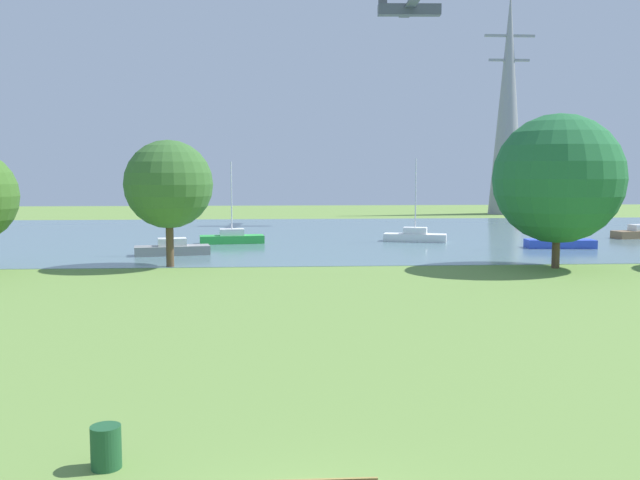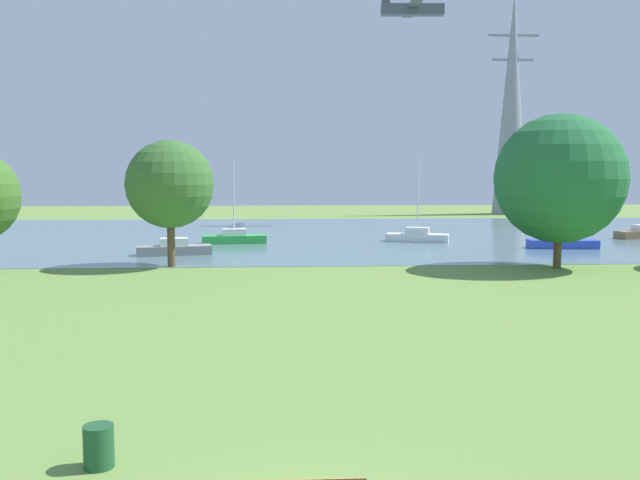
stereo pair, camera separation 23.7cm
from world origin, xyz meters
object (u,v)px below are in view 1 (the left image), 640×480
Objects in this scene: sailboat_green at (232,238)px; sailboat_blue at (560,242)px; electricity_pylon at (508,103)px; sailboat_white at (415,236)px; light_aircraft at (409,10)px; sailboat_gray at (172,248)px; sailboat_red at (540,220)px; litter_bin at (106,447)px; tree_east_far at (169,184)px; tree_west_far at (558,179)px.

sailboat_blue is at bearing -11.39° from sailboat_green.
electricity_pylon reaches higher than sailboat_green.
light_aircraft is (2.91, 18.98, 21.44)m from sailboat_white.
sailboat_red reaches higher than sailboat_gray.
sailboat_green is at bearing 90.16° from litter_bin.
sailboat_gray is 0.74× the size of sailboat_blue.
tree_east_far is 41.53m from light_aircraft.
sailboat_gray is at bearing 161.46° from tree_west_far.
tree_west_far is (19.11, -14.75, 4.60)m from sailboat_green.
sailboat_blue is at bearing -28.77° from sailboat_white.
electricity_pylon reaches higher than sailboat_blue.
sailboat_green is (-14.14, -0.42, -0.00)m from sailboat_white.
sailboat_green is 0.73× the size of light_aircraft.
sailboat_white is (14.02, 40.74, 0.06)m from litter_bin.
sailboat_white is 23.78m from sailboat_red.
sailboat_white is at bearing 23.43° from sailboat_gray.
tree_east_far is 21.95m from tree_west_far.
sailboat_red is (30.71, 17.48, 0.01)m from sailboat_green.
sailboat_gray is 0.21× the size of electricity_pylon.
sailboat_gray is 19.16m from sailboat_white.
sailboat_blue is (26.99, 2.45, 0.02)m from sailboat_gray.
sailboat_white is (17.58, 7.62, 0.01)m from sailboat_gray.
sailboat_red is at bearing -96.97° from electricity_pylon.
light_aircraft reaches higher than sailboat_green.
sailboat_green is at bearing 168.61° from sailboat_blue.
light_aircraft is (-6.50, 24.15, 21.42)m from sailboat_blue.
litter_bin is at bearing -113.53° from electricity_pylon.
light_aircraft is at bearing 52.39° from sailboat_gray.
electricity_pylon is at bearing 83.03° from sailboat_red.
tree_west_far is 0.31× the size of electricity_pylon.
sailboat_red is (7.16, 22.22, -0.01)m from sailboat_blue.
sailboat_red is at bearing -8.05° from light_aircraft.
sailboat_green is at bearing 142.32° from tree_west_far.
light_aircraft is at bearing -135.64° from electricity_pylon.
sailboat_red is (16.58, 17.05, 0.01)m from sailboat_white.
tree_west_far is 1.03× the size of light_aircraft.
litter_bin is 0.13× the size of sailboat_green.
sailboat_white is at bearing -98.73° from light_aircraft.
sailboat_red is (34.15, 24.67, 0.01)m from sailboat_gray.
tree_east_far is at bearing -141.92° from sailboat_white.
light_aircraft is at bearing 74.17° from litter_bin.
tree_east_far is at bearing -126.75° from electricity_pylon.
litter_bin is at bearing -89.84° from sailboat_green.
litter_bin is 0.12× the size of sailboat_white.
sailboat_gray is at bearing 97.00° from tree_east_far.
tree_west_far is (22.55, -7.56, 4.60)m from sailboat_gray.
tree_west_far is at bearing -105.47° from electricity_pylon.
sailboat_blue is 23.34m from sailboat_red.
litter_bin is 0.10× the size of sailboat_blue.
sailboat_red is 0.85× the size of light_aircraft.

